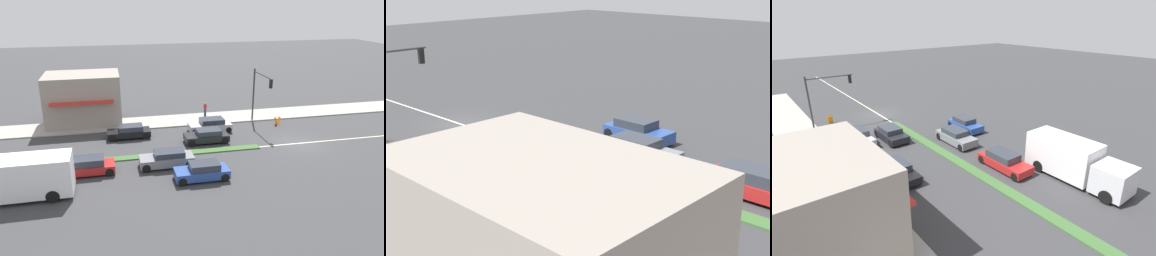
# 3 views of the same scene
# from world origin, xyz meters

# --- Properties ---
(ground_plane) EXTENTS (160.00, 160.00, 0.00)m
(ground_plane) POSITION_xyz_m (0.00, 18.00, 0.00)
(ground_plane) COLOR #38383A
(sidewalk_right) EXTENTS (4.00, 73.00, 0.12)m
(sidewalk_right) POSITION_xyz_m (9.00, 18.50, 0.06)
(sidewalk_right) COLOR #9E9B93
(sidewalk_right) RESTS_ON ground
(lane_marking_center) EXTENTS (0.16, 60.00, 0.01)m
(lane_marking_center) POSITION_xyz_m (0.00, 0.00, 0.00)
(lane_marking_center) COLOR beige
(lane_marking_center) RESTS_ON ground
(building_corner_store) EXTENTS (6.00, 7.67, 5.15)m
(building_corner_store) POSITION_xyz_m (10.84, 19.57, 2.70)
(building_corner_store) COLOR gray
(building_corner_store) RESTS_ON sidewalk_right
(traffic_signal_main) EXTENTS (4.59, 0.34, 5.60)m
(traffic_signal_main) POSITION_xyz_m (6.12, 1.65, 3.90)
(traffic_signal_main) COLOR #333338
(traffic_signal_main) RESTS_ON sidewalk_right
(pedestrian) EXTENTS (0.34, 0.34, 1.66)m
(pedestrian) POSITION_xyz_m (9.49, 6.52, 0.99)
(pedestrian) COLOR #282D42
(pedestrian) RESTS_ON sidewalk_right
(warning_aframe_sign) EXTENTS (0.45, 0.53, 0.84)m
(warning_aframe_sign) POSITION_xyz_m (5.44, -0.33, 0.43)
(warning_aframe_sign) COLOR orange
(warning_aframe_sign) RESTS_ON ground
(delivery_truck) EXTENTS (2.44, 7.50, 2.87)m
(delivery_truck) POSITION_xyz_m (-5.00, 23.09, 1.47)
(delivery_truck) COLOR silver
(delivery_truck) RESTS_ON ground
(suv_grey) EXTENTS (1.77, 4.30, 1.33)m
(suv_grey) POSITION_xyz_m (-2.20, 12.70, 0.65)
(suv_grey) COLOR slate
(suv_grey) RESTS_ON ground
(sedan_dark) EXTENTS (1.85, 4.06, 1.26)m
(sedan_dark) POSITION_xyz_m (2.20, 8.26, 0.62)
(sedan_dark) COLOR black
(sedan_dark) RESTS_ON ground
(coupe_blue) EXTENTS (1.72, 4.01, 1.32)m
(coupe_blue) POSITION_xyz_m (-5.00, 10.52, 0.63)
(coupe_blue) COLOR #284793
(coupe_blue) RESTS_ON ground
(suv_black) EXTENTS (1.78, 4.08, 1.23)m
(suv_black) POSITION_xyz_m (5.00, 15.22, 0.60)
(suv_black) COLOR black
(suv_black) RESTS_ON ground
(sedan_silver) EXTENTS (1.83, 4.24, 1.35)m
(sedan_silver) POSITION_xyz_m (5.00, 7.16, 0.64)
(sedan_silver) COLOR #B7BABF
(sedan_silver) RESTS_ON ground
(hatchback_red) EXTENTS (1.77, 4.44, 1.32)m
(hatchback_red) POSITION_xyz_m (-2.20, 18.97, 0.63)
(hatchback_red) COLOR #AD1E1E
(hatchback_red) RESTS_ON ground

